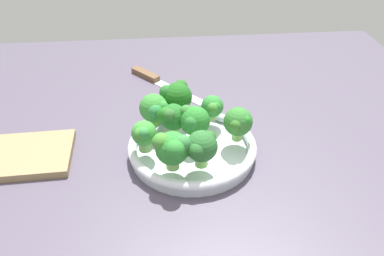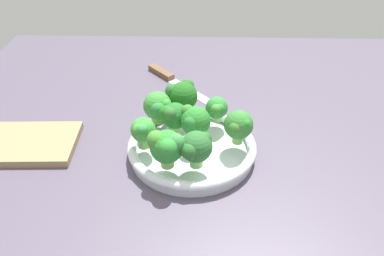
{
  "view_description": "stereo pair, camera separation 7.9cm",
  "coord_description": "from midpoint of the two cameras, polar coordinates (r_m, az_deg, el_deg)",
  "views": [
    {
      "loc": [
        8.61,
        64.45,
        51.28
      ],
      "look_at": [
        2.45,
        -0.46,
        6.4
      ],
      "focal_mm": 37.07,
      "sensor_mm": 36.0,
      "label": 1
    },
    {
      "loc": [
        0.71,
        64.72,
        51.28
      ],
      "look_at": [
        2.45,
        -0.46,
        6.4
      ],
      "focal_mm": 37.07,
      "sensor_mm": 36.0,
      "label": 2
    }
  ],
  "objects": [
    {
      "name": "ground_plane",
      "position": [
        0.83,
        -1.01,
        -4.52
      ],
      "size": [
        130.0,
        130.0,
        2.5
      ],
      "primitive_type": "cube",
      "color": "#50485A"
    },
    {
      "name": "broccoli_floret_3",
      "position": [
        0.79,
        -2.56,
        0.91
      ],
      "size": [
        6.08,
        6.44,
        7.08
      ],
      "color": "#7AC053",
      "rests_on": "bowl"
    },
    {
      "name": "broccoli_floret_6",
      "position": [
        0.77,
        -9.92,
        -1.01
      ],
      "size": [
        4.94,
        5.49,
        6.41
      ],
      "color": "#79B75F",
      "rests_on": "bowl"
    },
    {
      "name": "broccoli_floret_5",
      "position": [
        0.85,
        0.33,
        2.96
      ],
      "size": [
        4.85,
        5.5,
        5.69
      ],
      "color": "#9BCC71",
      "rests_on": "bowl"
    },
    {
      "name": "broccoli_floret_2",
      "position": [
        0.71,
        -6.04,
        -2.99
      ],
      "size": [
        7.0,
        7.03,
        7.74
      ],
      "color": "#94CB69",
      "rests_on": "bowl"
    },
    {
      "name": "knife",
      "position": [
        1.1,
        -7.13,
        6.75
      ],
      "size": [
        19.35,
        21.57,
        1.5
      ],
      "color": "silver",
      "rests_on": "ground_plane"
    },
    {
      "name": "broccoli_floret_0",
      "position": [
        0.79,
        3.77,
        0.9
      ],
      "size": [
        5.87,
        6.5,
        7.19
      ],
      "color": "#8BC75F",
      "rests_on": "bowl"
    },
    {
      "name": "bowl",
      "position": [
        0.82,
        -2.77,
        -2.79
      ],
      "size": [
        26.34,
        26.34,
        3.4
      ],
      "color": "silver",
      "rests_on": "ground_plane"
    },
    {
      "name": "broccoli_floret_7",
      "position": [
        0.81,
        -5.81,
        1.52
      ],
      "size": [
        6.05,
        5.61,
        6.76
      ],
      "color": "#9FD862",
      "rests_on": "bowl"
    },
    {
      "name": "broccoli_floret_4",
      "position": [
        0.72,
        -1.99,
        -2.86
      ],
      "size": [
        7.03,
        6.4,
        7.3
      ],
      "color": "#8FD86B",
      "rests_on": "bowl"
    },
    {
      "name": "cutting_board",
      "position": [
        0.9,
        -25.93,
        -3.72
      ],
      "size": [
        21.45,
        15.12,
        1.6
      ],
      "primitive_type": "cube",
      "rotation": [
        0.0,
        0.0,
        0.04
      ],
      "color": "#967C55",
      "rests_on": "ground_plane"
    },
    {
      "name": "broccoli_floret_8",
      "position": [
        0.87,
        -4.84,
        4.56
      ],
      "size": [
        7.13,
        7.16,
        7.74
      ],
      "color": "#80B456",
      "rests_on": "bowl"
    },
    {
      "name": "broccoli_floret_1",
      "position": [
        0.84,
        -8.15,
        2.67
      ],
      "size": [
        6.11,
        6.71,
        7.22
      ],
      "color": "#77C04D",
      "rests_on": "bowl"
    }
  ]
}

